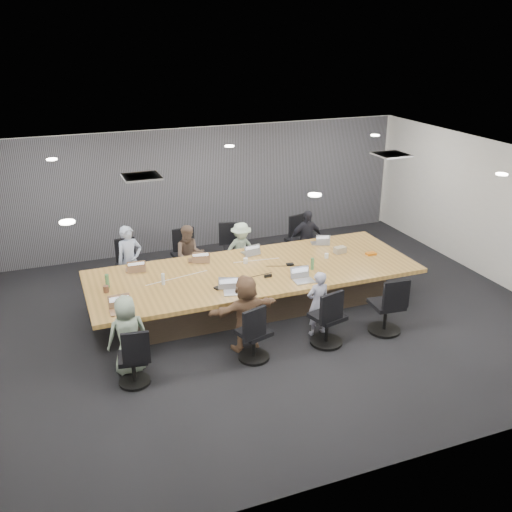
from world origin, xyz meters
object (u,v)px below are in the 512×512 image
object	(u,v)px
laptop_0	(135,269)
laptop_3	(318,243)
bottle_green_left	(107,281)
stapler	(268,276)
laptop_6	(304,281)
bottle_green_right	(312,264)
chair_2	(236,252)
person_0	(130,261)
chair_1	(186,259)
mug_brown	(106,289)
person_4	(128,335)
chair_3	(299,244)
laptop_4	(121,311)
person_2	(241,250)
person_6	(318,303)
chair_6	(327,321)
chair_7	(386,309)
person_5	(246,313)
person_1	(190,256)
person_3	(306,239)
laptop_5	(234,293)
laptop_1	(197,260)
snack_packet	(371,254)
chair_4	(133,362)
canvas_bag	(340,250)
chair_0	(128,270)
laptop_2	(251,253)

from	to	relation	value
laptop_0	laptop_3	xyz separation A→B (m)	(3.75, 0.00, 0.00)
bottle_green_left	stapler	size ratio (longest dim) A/B	1.69
laptop_6	stapler	size ratio (longest dim) A/B	2.47
bottle_green_right	stapler	world-z (taller)	bottle_green_right
chair_2	person_0	world-z (taller)	person_0
chair_1	laptop_3	size ratio (longest dim) A/B	2.93
mug_brown	stapler	bearing A→B (deg)	-8.49
person_4	person_0	bearing A→B (deg)	-107.30
chair_3	laptop_4	world-z (taller)	chair_3
chair_2	laptop_3	distance (m)	1.76
person_2	person_6	distance (m)	2.73
chair_6	chair_7	xyz separation A→B (m)	(1.12, 0.00, 0.02)
person_5	bottle_green_right	distance (m)	1.94
person_1	person_2	world-z (taller)	person_1
person_3	stapler	size ratio (longest dim) A/B	9.12
laptop_0	laptop_5	bearing A→B (deg)	134.71
person_6	bottle_green_right	world-z (taller)	person_6
person_2	laptop_3	bearing A→B (deg)	-23.06
laptop_4	laptop_6	bearing A→B (deg)	-1.49
person_2	laptop_3	xyz separation A→B (m)	(1.48, -0.55, 0.15)
laptop_0	bottle_green_left	bearing A→B (deg)	50.92
chair_6	laptop_5	distance (m)	1.60
person_1	laptop_5	xyz separation A→B (m)	(0.20, -2.15, 0.12)
person_2	person_6	xyz separation A→B (m)	(0.40, -2.70, -0.02)
stapler	bottle_green_left	bearing A→B (deg)	167.12
person_0	person_1	world-z (taller)	person_0
person_1	laptop_3	bearing A→B (deg)	-1.80
laptop_6	stapler	distance (m)	0.65
person_3	mug_brown	distance (m)	4.57
chair_1	person_3	distance (m)	2.60
laptop_1	bottle_green_left	xyz separation A→B (m)	(-1.74, -0.60, 0.11)
snack_packet	mug_brown	bearing A→B (deg)	178.46
person_0	bottle_green_left	distance (m)	1.29
chair_4	canvas_bag	world-z (taller)	canvas_bag
chair_1	bottle_green_left	bearing A→B (deg)	34.71
stapler	person_3	bearing A→B (deg)	47.13
chair_1	canvas_bag	world-z (taller)	canvas_bag
person_5	bottle_green_right	size ratio (longest dim) A/B	5.79
chair_7	laptop_1	xyz separation A→B (m)	(-2.60, 2.50, 0.32)
person_2	chair_6	bearing A→B (deg)	-85.28
person_4	laptop_6	xyz separation A→B (m)	(3.16, 0.55, 0.12)
chair_0	person_0	size ratio (longest dim) A/B	0.53
laptop_0	person_4	xyz separation A→B (m)	(-0.49, -2.15, -0.12)
laptop_2	chair_3	bearing A→B (deg)	-156.47
chair_7	laptop_6	xyz separation A→B (m)	(-1.12, 0.90, 0.32)
person_3	person_6	bearing A→B (deg)	-109.27
person_0	bottle_green_left	bearing A→B (deg)	-130.76
person_2	person_3	world-z (taller)	person_3
chair_4	bottle_green_left	size ratio (longest dim) A/B	3.03
bottle_green_right	person_3	bearing A→B (deg)	67.53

